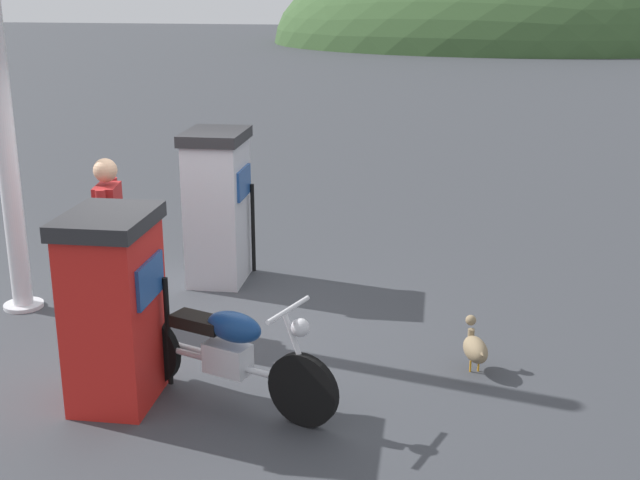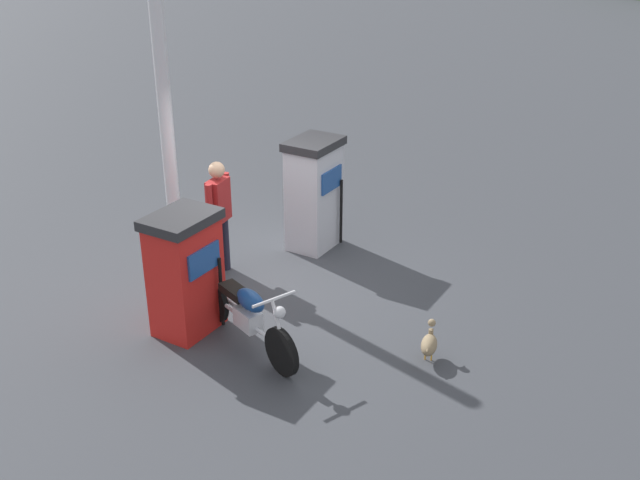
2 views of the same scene
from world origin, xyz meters
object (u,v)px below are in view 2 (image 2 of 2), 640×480
fuel_pump_near (185,272)px  canopy_support_pole (165,107)px  fuel_pump_far (314,193)px  attendant_person (219,211)px  wandering_duck (429,344)px  motorcycle_near_pump (247,314)px

fuel_pump_near → canopy_support_pole: (-1.77, 1.70, 1.39)m
fuel_pump_far → attendant_person: (-0.63, -1.44, 0.09)m
fuel_pump_far → canopy_support_pole: size_ratio=0.37×
fuel_pump_far → wandering_duck: (2.80, -1.87, -0.64)m
fuel_pump_far → canopy_support_pole: 2.49m
attendant_person → fuel_pump_near: bearing=-66.0°
fuel_pump_far → motorcycle_near_pump: fuel_pump_far is taller
fuel_pump_near → attendant_person: (-0.63, 1.41, 0.17)m
fuel_pump_far → wandering_duck: 3.43m
fuel_pump_near → fuel_pump_far: 2.85m
fuel_pump_near → wandering_duck: 3.02m
fuel_pump_far → attendant_person: size_ratio=1.02×
attendant_person → canopy_support_pole: size_ratio=0.37×
fuel_pump_near → fuel_pump_far: (-0.00, 2.85, 0.07)m
wandering_duck → fuel_pump_far: bearing=146.3°
motorcycle_near_pump → wandering_duck: motorcycle_near_pump is taller
fuel_pump_far → wandering_duck: fuel_pump_far is taller
fuel_pump_far → wandering_duck: bearing=-33.7°
motorcycle_near_pump → wandering_duck: bearing=25.1°
motorcycle_near_pump → attendant_person: 2.06m
fuel_pump_near → fuel_pump_far: fuel_pump_far is taller
motorcycle_near_pump → wandering_duck: (1.93, 0.90, -0.23)m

